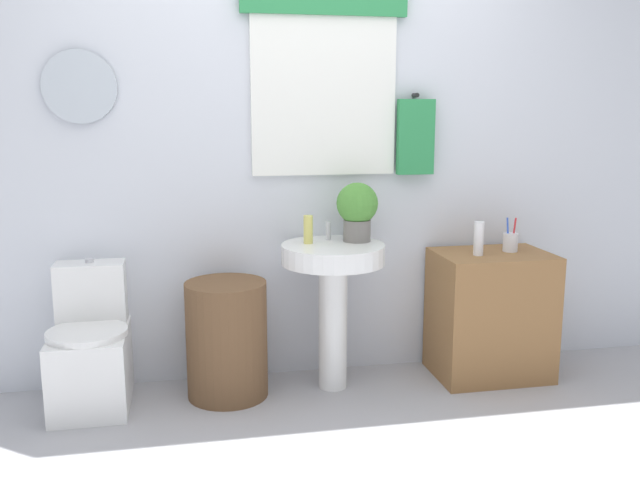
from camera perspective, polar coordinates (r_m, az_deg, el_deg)
name	(u,v)px	position (r m, az deg, el deg)	size (l,w,h in m)	color
ground_plane	(339,471)	(2.93, 1.61, -18.73)	(8.00, 8.00, 0.00)	#A3A3A8
back_wall	(293,136)	(3.68, -2.28, 8.69)	(4.40, 0.18, 2.60)	silver
toilet	(91,351)	(3.60, -18.56, -8.79)	(0.38, 0.51, 0.71)	white
laundry_hamper	(227,339)	(3.53, -7.78, -8.22)	(0.41, 0.41, 0.60)	brown
pedestal_sink	(333,279)	(3.52, 1.09, -3.30)	(0.53, 0.53, 0.77)	white
faucet	(328,231)	(3.58, 0.70, 0.79)	(0.03, 0.03, 0.10)	silver
wooden_cabinet	(490,314)	(3.86, 14.03, -6.05)	(0.61, 0.44, 0.69)	olive
soap_bottle	(308,229)	(3.49, -0.99, 0.89)	(0.05, 0.05, 0.15)	#DBD166
potted_plant	(357,208)	(3.54, 3.12, 2.65)	(0.22, 0.22, 0.31)	slate
lotion_bottle	(479,239)	(3.68, 13.11, 0.12)	(0.05, 0.05, 0.18)	white
toothbrush_cup	(510,242)	(3.83, 15.61, -0.15)	(0.08, 0.08, 0.18)	silver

